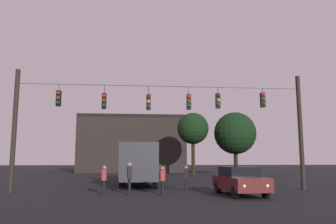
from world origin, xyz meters
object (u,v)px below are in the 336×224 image
car_near_right (239,180)px  tree_behind_building (193,129)px  pedestrian_crossing_center (162,179)px  pedestrian_near_bus (186,177)px  pedestrian_crossing_right (129,176)px  pedestrian_crossing_left (104,178)px  city_bus (140,160)px  tree_left_silhouette (235,133)px

car_near_right → tree_behind_building: tree_behind_building is taller
pedestrian_crossing_center → pedestrian_near_bus: (1.63, 2.16, -0.00)m
car_near_right → tree_behind_building: (1.36, 22.73, 4.86)m
car_near_right → pedestrian_crossing_center: (-4.11, 0.62, 0.05)m
car_near_right → pedestrian_crossing_right: 5.96m
pedestrian_crossing_left → pedestrian_near_bus: pedestrian_crossing_left is taller
city_bus → pedestrian_crossing_center: city_bus is taller
pedestrian_crossing_right → car_near_right: bearing=-7.7°
car_near_right → pedestrian_near_bus: size_ratio=2.92×
tree_left_silhouette → pedestrian_crossing_left: bearing=-122.0°
pedestrian_crossing_left → pedestrian_crossing_center: bearing=-5.7°
tree_behind_building → car_near_right: bearing=-93.4°
pedestrian_crossing_right → pedestrian_near_bus: pedestrian_crossing_right is taller
pedestrian_crossing_right → pedestrian_near_bus: 3.95m
pedestrian_crossing_right → tree_behind_building: (7.26, 21.93, 4.67)m
car_near_right → pedestrian_near_bus: (-2.48, 2.78, 0.05)m
pedestrian_crossing_left → pedestrian_near_bus: 5.13m
pedestrian_crossing_left → pedestrian_crossing_center: 3.18m
tree_left_silhouette → tree_behind_building: tree_left_silhouette is taller
pedestrian_crossing_right → pedestrian_near_bus: bearing=30.1°
pedestrian_crossing_center → tree_behind_building: bearing=76.1°
tree_left_silhouette → tree_behind_building: bearing=-169.8°
pedestrian_crossing_left → pedestrian_crossing_right: size_ratio=0.90×
tree_left_silhouette → tree_behind_building: (-5.64, -1.02, 0.44)m
pedestrian_crossing_left → tree_left_silhouette: bearing=58.0°
car_near_right → pedestrian_near_bus: bearing=131.8°
city_bus → tree_left_silhouette: size_ratio=1.39×
car_near_right → tree_left_silhouette: (7.00, 23.74, 4.42)m
pedestrian_crossing_center → tree_left_silhouette: 26.02m
city_bus → tree_left_silhouette: tree_left_silhouette is taller
city_bus → pedestrian_crossing_center: bearing=-81.7°
pedestrian_crossing_center → tree_left_silhouette: (11.11, 23.12, 4.37)m
car_near_right → pedestrian_crossing_left: pedestrian_crossing_left is taller
pedestrian_crossing_right → tree_behind_building: tree_behind_building is taller
city_bus → pedestrian_crossing_center: size_ratio=7.28×
car_near_right → pedestrian_crossing_left: 7.33m
pedestrian_crossing_right → tree_behind_building: bearing=71.7°
car_near_right → tree_left_silhouette: tree_left_silhouette is taller
pedestrian_crossing_right → tree_left_silhouette: tree_left_silhouette is taller
pedestrian_near_bus → tree_left_silhouette: (9.48, 20.97, 4.37)m
pedestrian_crossing_right → tree_behind_building: 23.57m
city_bus → car_near_right: size_ratio=2.50×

